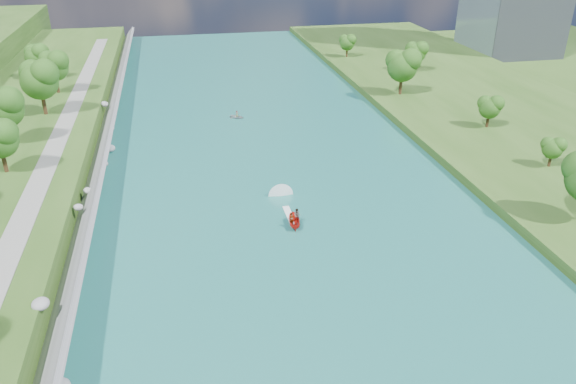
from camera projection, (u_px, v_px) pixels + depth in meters
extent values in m
plane|color=#2D5119|center=(307.00, 260.00, 65.51)|extent=(260.00, 260.00, 0.00)
cube|color=#1A6353|center=(275.00, 187.00, 83.03)|extent=(55.00, 240.00, 0.10)
cube|color=#2D5119|center=(572.00, 156.00, 91.77)|extent=(44.00, 240.00, 1.50)
cube|color=slate|center=(92.00, 192.00, 77.52)|extent=(3.54, 236.00, 4.05)
ellipsoid|color=gray|center=(40.00, 304.00, 52.52)|extent=(1.65, 1.83, 1.03)
ellipsoid|color=gray|center=(80.00, 259.00, 63.31)|extent=(1.45, 1.48, 1.09)
ellipsoid|color=gray|center=(78.00, 207.00, 71.27)|extent=(1.24, 1.09, 0.87)
ellipsoid|color=gray|center=(87.00, 190.00, 77.46)|extent=(1.15, 1.36, 0.75)
ellipsoid|color=gray|center=(105.00, 164.00, 87.61)|extent=(1.10, 1.09, 0.83)
ellipsoid|color=gray|center=(110.00, 148.00, 94.83)|extent=(1.69, 1.91, 1.17)
ellipsoid|color=gray|center=(109.00, 128.00, 102.56)|extent=(1.90, 2.10, 1.26)
ellipsoid|color=gray|center=(104.00, 104.00, 109.39)|extent=(1.44, 1.73, 1.08)
cube|color=gray|center=(38.00, 185.00, 75.52)|extent=(3.00, 200.00, 0.10)
ellipsoid|color=#305516|center=(4.00, 110.00, 87.20)|extent=(6.51, 6.51, 10.84)
ellipsoid|color=#305516|center=(40.00, 82.00, 99.79)|extent=(7.08, 7.08, 11.80)
ellipsoid|color=#305516|center=(54.00, 68.00, 112.51)|extent=(6.08, 6.08, 10.13)
ellipsoid|color=#305516|center=(37.00, 58.00, 122.09)|extent=(5.50, 5.50, 9.17)
ellipsoid|color=#305516|center=(552.00, 149.00, 84.94)|extent=(3.35, 3.35, 5.58)
ellipsoid|color=#305516|center=(490.00, 109.00, 100.51)|extent=(4.18, 4.18, 6.96)
ellipsoid|color=#305516|center=(402.00, 68.00, 118.14)|extent=(6.82, 6.82, 11.36)
ellipsoid|color=#305516|center=(416.00, 54.00, 136.39)|extent=(5.13, 5.13, 8.54)
ellipsoid|color=#305516|center=(347.00, 44.00, 150.44)|extent=(4.27, 4.27, 7.12)
imported|color=red|center=(294.00, 221.00, 72.21)|extent=(1.74, 3.72, 1.39)
imported|color=#66605B|center=(292.00, 219.00, 71.55)|extent=(0.69, 0.50, 1.75)
imported|color=#66605B|center=(297.00, 215.00, 72.50)|extent=(1.08, 0.99, 1.80)
cube|color=white|center=(289.00, 215.00, 75.14)|extent=(0.90, 5.00, 0.06)
imported|color=#979A9F|center=(237.00, 116.00, 110.72)|extent=(3.65, 3.46, 0.62)
imported|color=#66605B|center=(237.00, 114.00, 110.47)|extent=(0.67, 0.51, 1.23)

